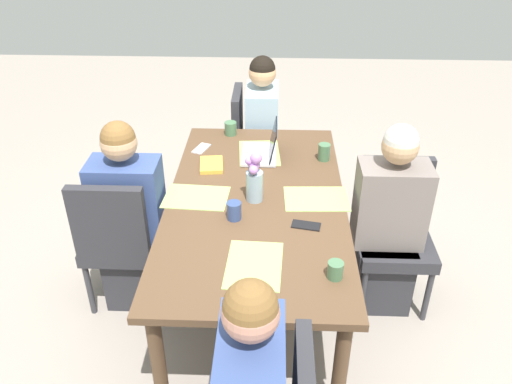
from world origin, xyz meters
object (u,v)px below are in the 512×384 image
object	(u,v)px
laptop_head_left_left_mid	(263,150)
chair_far_left_near	(394,226)
person_far_left_near	(387,229)
book_red_cover	(211,165)
chair_near_left_far	(119,236)
phone_black	(306,225)
chair_head_left_left_mid	(252,140)
phone_silver	(201,148)
dining_table	(256,211)
flower_vase	(254,178)
coffee_mug_centre_left	(231,128)
person_head_left_left_mid	(261,140)
coffee_mug_near_left	(324,152)
coffee_mug_centre_right	(234,211)
person_near_left_far	(131,225)
coffee_mug_near_right	(335,270)

from	to	relation	value
laptop_head_left_left_mid	chair_far_left_near	bearing A→B (deg)	62.78
person_far_left_near	book_red_cover	world-z (taller)	person_far_left_near
chair_near_left_far	phone_black	xyz separation A→B (m)	(0.19, 1.08, 0.24)
chair_head_left_left_mid	chair_near_left_far	size ratio (longest dim) A/B	1.00
chair_near_left_far	phone_silver	xyz separation A→B (m)	(-0.67, 0.41, 0.24)
dining_table	phone_silver	world-z (taller)	phone_silver
laptop_head_left_left_mid	chair_head_left_left_mid	bearing A→B (deg)	-171.84
laptop_head_left_left_mid	phone_silver	distance (m)	0.43
phone_silver	flower_vase	bearing A→B (deg)	-128.05
laptop_head_left_left_mid	book_red_cover	distance (m)	0.36
chair_far_left_near	coffee_mug_centre_left	distance (m)	1.30
flower_vase	person_head_left_left_mid	bearing A→B (deg)	179.76
phone_black	phone_silver	size ratio (longest dim) A/B	1.00
person_head_left_left_mid	chair_near_left_far	size ratio (longest dim) A/B	1.33
phone_black	person_far_left_near	bearing A→B (deg)	41.15
person_far_left_near	coffee_mug_near_left	world-z (taller)	person_far_left_near
chair_far_left_near	phone_black	distance (m)	0.71
coffee_mug_centre_left	chair_near_left_far	bearing A→B (deg)	-33.36
chair_near_left_far	coffee_mug_centre_right	size ratio (longest dim) A/B	9.08
coffee_mug_centre_left	phone_silver	size ratio (longest dim) A/B	0.62
person_head_left_left_mid	book_red_cover	size ratio (longest dim) A/B	5.97
dining_table	coffee_mug_centre_right	distance (m)	0.25
flower_vase	phone_black	size ratio (longest dim) A/B	1.99
person_near_left_far	phone_silver	size ratio (longest dim) A/B	7.97
dining_table	coffee_mug_centre_left	distance (m)	0.88
laptop_head_left_left_mid	coffee_mug_centre_left	distance (m)	0.40
flower_vase	chair_far_left_near	bearing A→B (deg)	97.87
coffee_mug_near_left	coffee_mug_near_right	size ratio (longest dim) A/B	1.30
chair_head_left_left_mid	person_near_left_far	bearing A→B (deg)	-28.27
flower_vase	book_red_cover	distance (m)	0.49
chair_head_left_left_mid	chair_near_left_far	world-z (taller)	same
coffee_mug_near_left	phone_black	distance (m)	0.76
chair_head_left_left_mid	coffee_mug_centre_right	xyz separation A→B (m)	(1.45, -0.03, 0.29)
chair_far_left_near	person_far_left_near	world-z (taller)	person_far_left_near
chair_far_left_near	coffee_mug_near_right	world-z (taller)	chair_far_left_near
coffee_mug_centre_right	flower_vase	bearing A→B (deg)	152.31
coffee_mug_centre_right	coffee_mug_near_right	bearing A→B (deg)	47.45
coffee_mug_near_left	book_red_cover	xyz separation A→B (m)	(0.12, -0.71, -0.04)
person_head_left_left_mid	person_near_left_far	xyz separation A→B (m)	(1.18, -0.74, 0.00)
phone_black	coffee_mug_centre_left	bearing A→B (deg)	125.02
coffee_mug_centre_right	coffee_mug_centre_left	bearing A→B (deg)	-174.39
chair_far_left_near	flower_vase	xyz separation A→B (m)	(0.12, -0.84, 0.38)
person_far_left_near	coffee_mug_near_left	xyz separation A→B (m)	(-0.45, -0.35, 0.27)
flower_vase	coffee_mug_near_right	distance (m)	0.76
dining_table	chair_near_left_far	bearing A→B (deg)	-86.10
person_near_left_far	coffee_mug_near_right	bearing A→B (deg)	59.48
dining_table	chair_head_left_left_mid	bearing A→B (deg)	-176.43
chair_far_left_near	chair_head_left_left_mid	bearing A→B (deg)	-141.52
chair_near_left_far	coffee_mug_centre_left	bearing A→B (deg)	146.64
chair_near_left_far	person_near_left_far	distance (m)	0.10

